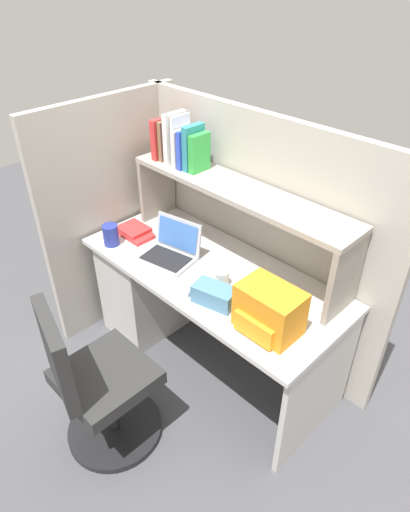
{
  "coord_description": "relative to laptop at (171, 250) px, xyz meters",
  "views": [
    {
      "loc": [
        1.43,
        -1.47,
        2.25
      ],
      "look_at": [
        0.0,
        -0.05,
        0.85
      ],
      "focal_mm": 31.48,
      "sensor_mm": 36.0,
      "label": 1
    }
  ],
  "objects": [
    {
      "name": "reference_books_on_shelf",
      "position": [
        -0.2,
        0.28,
        0.53
      ],
      "size": [
        0.34,
        0.19,
        0.3
      ],
      "color": "red",
      "rests_on": "overhead_hutch"
    },
    {
      "name": "backpack",
      "position": [
        0.78,
        -0.07,
        0.06
      ],
      "size": [
        0.3,
        0.23,
        0.24
      ],
      "color": "orange",
      "rests_on": "desk"
    },
    {
      "name": "desk",
      "position": [
        -0.13,
        0.08,
        -0.38
      ],
      "size": [
        1.6,
        0.7,
        0.73
      ],
      "color": "silver",
      "rests_on": "ground_plane"
    },
    {
      "name": "cubicle_partition_left",
      "position": [
        -0.59,
        0.03,
        -0.01
      ],
      "size": [
        0.05,
        1.06,
        1.55
      ],
      "primitive_type": "cube",
      "color": "#B2ADA0",
      "rests_on": "ground_plane"
    },
    {
      "name": "overhead_hutch",
      "position": [
        0.26,
        0.28,
        0.3
      ],
      "size": [
        1.44,
        0.28,
        0.45
      ],
      "color": "gray",
      "rests_on": "desk"
    },
    {
      "name": "cubicle_partition_rear",
      "position": [
        0.26,
        0.46,
        -0.01
      ],
      "size": [
        1.84,
        0.05,
        1.55
      ],
      "primitive_type": "cube",
      "color": "#B2ADA0",
      "rests_on": "ground_plane"
    },
    {
      "name": "laptop",
      "position": [
        0.0,
        0.0,
        0.0
      ],
      "size": [
        0.35,
        0.31,
        0.22
      ],
      "color": "#B7BABF",
      "rests_on": "desk"
    },
    {
      "name": "tissue_box",
      "position": [
        0.47,
        -0.11,
        -0.0
      ],
      "size": [
        0.24,
        0.17,
        0.1
      ],
      "primitive_type": "cube",
      "rotation": [
        0.0,
        0.0,
        0.24
      ],
      "color": "teal",
      "rests_on": "desk"
    },
    {
      "name": "ground_plane",
      "position": [
        0.26,
        0.08,
        -0.78
      ],
      "size": [
        8.0,
        8.0,
        0.0
      ],
      "primitive_type": "plane",
      "color": "#4C4C51"
    },
    {
      "name": "paper_cup",
      "position": [
        0.39,
        0.02,
        -0.01
      ],
      "size": [
        0.08,
        0.08,
        0.09
      ],
      "primitive_type": "cylinder",
      "color": "white",
      "rests_on": "desk"
    },
    {
      "name": "desk_book_stack",
      "position": [
        -0.36,
        -0.0,
        -0.03
      ],
      "size": [
        0.25,
        0.16,
        0.05
      ],
      "color": "red",
      "rests_on": "desk"
    },
    {
      "name": "computer_mouse",
      "position": [
        0.3,
        -0.15,
        -0.03
      ],
      "size": [
        0.1,
        0.12,
        0.03
      ],
      "primitive_type": "cube",
      "rotation": [
        0.0,
        0.0,
        0.44
      ],
      "color": "silver",
      "rests_on": "desk"
    },
    {
      "name": "office_chair",
      "position": [
        0.24,
        -0.74,
        -0.39
      ],
      "size": [
        0.52,
        0.53,
        0.93
      ],
      "rotation": [
        0.0,
        0.0,
        2.88
      ],
      "color": "black",
      "rests_on": "ground_plane"
    },
    {
      "name": "snack_canister",
      "position": [
        -0.36,
        -0.17,
        0.02
      ],
      "size": [
        0.1,
        0.1,
        0.13
      ],
      "primitive_type": "cylinder",
      "color": "navy",
      "rests_on": "desk"
    }
  ]
}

